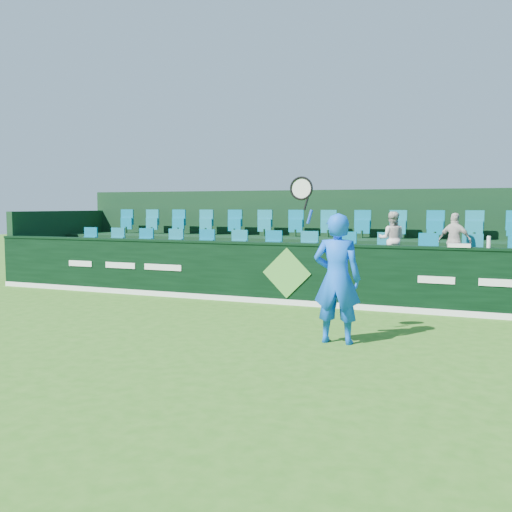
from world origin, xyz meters
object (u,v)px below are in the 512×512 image
at_px(spectator_left, 392,239).
at_px(towel, 459,245).
at_px(drinks_bottle, 489,242).
at_px(tennis_player, 337,278).
at_px(spectator_middle, 455,241).

distance_m(spectator_left, towel, 1.84).
distance_m(towel, drinks_bottle, 0.53).
bearing_deg(drinks_bottle, tennis_player, -125.62).
xyz_separation_m(tennis_player, towel, (1.67, 3.07, 0.35)).
xyz_separation_m(spectator_left, towel, (1.46, -1.12, -0.03)).
bearing_deg(tennis_player, spectator_left, 87.08).
xyz_separation_m(towel, drinks_bottle, (0.53, 0.00, 0.08)).
bearing_deg(drinks_bottle, spectator_middle, 120.69).
height_order(spectator_left, towel, spectator_left).
height_order(tennis_player, spectator_left, tennis_player).
distance_m(tennis_player, spectator_left, 4.22).
bearing_deg(towel, spectator_left, 142.49).
distance_m(spectator_left, drinks_bottle, 2.28).
xyz_separation_m(tennis_player, drinks_bottle, (2.20, 3.07, 0.43)).
bearing_deg(towel, spectator_middle, 96.94).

